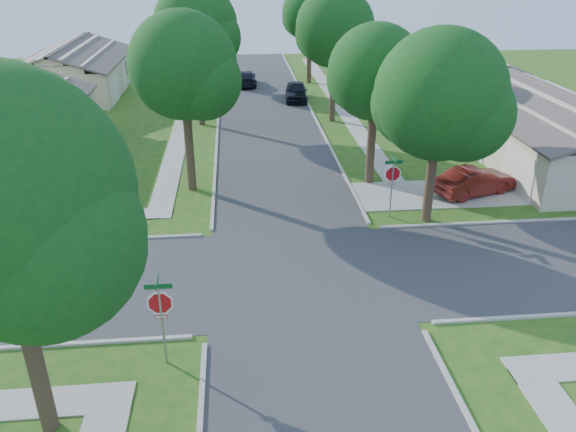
# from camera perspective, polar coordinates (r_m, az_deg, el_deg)

# --- Properties ---
(ground) EXTENTS (100.00, 100.00, 0.00)m
(ground) POSITION_cam_1_polar(r_m,az_deg,el_deg) (21.86, 1.40, -5.91)
(ground) COLOR #1E5617
(ground) RESTS_ON ground
(road_ns) EXTENTS (7.00, 100.00, 0.02)m
(road_ns) POSITION_cam_1_polar(r_m,az_deg,el_deg) (21.86, 1.40, -5.89)
(road_ns) COLOR #333335
(road_ns) RESTS_ON ground
(sidewalk_ne) EXTENTS (1.20, 40.00, 0.04)m
(sidewalk_ne) POSITION_cam_1_polar(r_m,az_deg,el_deg) (46.70, 5.15, 11.36)
(sidewalk_ne) COLOR #9E9B91
(sidewalk_ne) RESTS_ON ground
(sidewalk_nw) EXTENTS (1.20, 40.00, 0.04)m
(sidewalk_nw) POSITION_cam_1_polar(r_m,az_deg,el_deg) (46.09, -10.22, 10.87)
(sidewalk_nw) COLOR #9E9B91
(sidewalk_nw) RESTS_ON ground
(driveway) EXTENTS (8.80, 3.60, 0.05)m
(driveway) POSITION_cam_1_polar(r_m,az_deg,el_deg) (29.82, 15.00, 2.21)
(driveway) COLOR #9E9B91
(driveway) RESTS_ON ground
(stop_sign_sw) EXTENTS (1.05, 0.80, 2.98)m
(stop_sign_sw) POSITION_cam_1_polar(r_m,az_deg,el_deg) (16.86, -12.83, -8.98)
(stop_sign_sw) COLOR gray
(stop_sign_sw) RESTS_ON ground
(stop_sign_ne) EXTENTS (1.05, 0.80, 2.98)m
(stop_sign_ne) POSITION_cam_1_polar(r_m,az_deg,el_deg) (25.99, 10.58, 3.96)
(stop_sign_ne) COLOR gray
(stop_sign_ne) RESTS_ON ground
(tree_e_near) EXTENTS (4.97, 4.80, 8.28)m
(tree_e_near) POSITION_cam_1_polar(r_m,az_deg,el_deg) (28.98, 8.99, 13.79)
(tree_e_near) COLOR #38281C
(tree_e_near) RESTS_ON ground
(tree_e_mid) EXTENTS (5.59, 5.40, 9.21)m
(tree_e_mid) POSITION_cam_1_polar(r_m,az_deg,el_deg) (40.46, 4.86, 18.16)
(tree_e_mid) COLOR #38281C
(tree_e_mid) RESTS_ON ground
(tree_e_far) EXTENTS (5.17, 5.00, 8.72)m
(tree_e_far) POSITION_cam_1_polar(r_m,az_deg,el_deg) (53.26, 2.29, 19.70)
(tree_e_far) COLOR #38281C
(tree_e_far) RESTS_ON ground
(tree_w_near) EXTENTS (5.38, 5.20, 8.97)m
(tree_w_near) POSITION_cam_1_polar(r_m,az_deg,el_deg) (28.11, -10.48, 14.31)
(tree_w_near) COLOR #38281C
(tree_w_near) RESTS_ON ground
(tree_w_mid) EXTENTS (5.80, 5.60, 9.56)m
(tree_w_mid) POSITION_cam_1_polar(r_m,az_deg,el_deg) (39.88, -9.26, 18.18)
(tree_w_mid) COLOR #38281C
(tree_w_mid) RESTS_ON ground
(tree_w_far) EXTENTS (4.76, 4.60, 8.04)m
(tree_w_far) POSITION_cam_1_polar(r_m,az_deg,el_deg) (52.89, -8.45, 18.91)
(tree_w_far) COLOR #38281C
(tree_w_far) RESTS_ON ground
(tree_sw_corner) EXTENTS (6.21, 6.00, 9.55)m
(tree_sw_corner) POSITION_cam_1_polar(r_m,az_deg,el_deg) (13.61, -27.11, 0.37)
(tree_sw_corner) COLOR #38281C
(tree_sw_corner) RESTS_ON ground
(tree_ne_corner) EXTENTS (5.80, 5.60, 8.66)m
(tree_ne_corner) POSITION_cam_1_polar(r_m,az_deg,el_deg) (24.99, 15.28, 11.23)
(tree_ne_corner) COLOR #38281C
(tree_ne_corner) RESTS_ON ground
(house_ne_near) EXTENTS (8.42, 13.60, 4.23)m
(house_ne_near) POSITION_cam_1_polar(r_m,az_deg,el_deg) (36.10, 25.46, 7.17)
(house_ne_near) COLOR #C1B198
(house_ne_near) RESTS_ON ground
(house_ne_far) EXTENTS (8.42, 13.60, 4.23)m
(house_ne_far) POSITION_cam_1_polar(r_m,az_deg,el_deg) (51.85, 15.74, 13.65)
(house_ne_far) COLOR #C1B198
(house_ne_far) RESTS_ON ground
(house_nw_near) EXTENTS (8.42, 13.60, 4.23)m
(house_nw_near) POSITION_cam_1_polar(r_m,az_deg,el_deg) (37.51, -26.90, 7.51)
(house_nw_near) COLOR #C1B198
(house_nw_near) RESTS_ON ground
(house_nw_far) EXTENTS (8.42, 13.60, 4.23)m
(house_nw_far) POSITION_cam_1_polar(r_m,az_deg,el_deg) (53.24, -20.86, 13.25)
(house_nw_far) COLOR #C1B198
(house_nw_far) RESTS_ON ground
(car_driveway) EXTENTS (4.54, 2.86, 1.41)m
(car_driveway) POSITION_cam_1_polar(r_m,az_deg,el_deg) (30.10, 18.47, 3.37)
(car_driveway) COLOR maroon
(car_driveway) RESTS_ON ground
(car_curb_east) EXTENTS (2.08, 4.48, 1.49)m
(car_curb_east) POSITION_cam_1_polar(r_m,az_deg,el_deg) (47.41, 0.85, 12.57)
(car_curb_east) COLOR black
(car_curb_east) RESTS_ON ground
(car_curb_west) EXTENTS (1.88, 4.55, 1.32)m
(car_curb_west) POSITION_cam_1_polar(r_m,az_deg,el_deg) (53.02, -4.30, 13.81)
(car_curb_west) COLOR black
(car_curb_west) RESTS_ON ground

